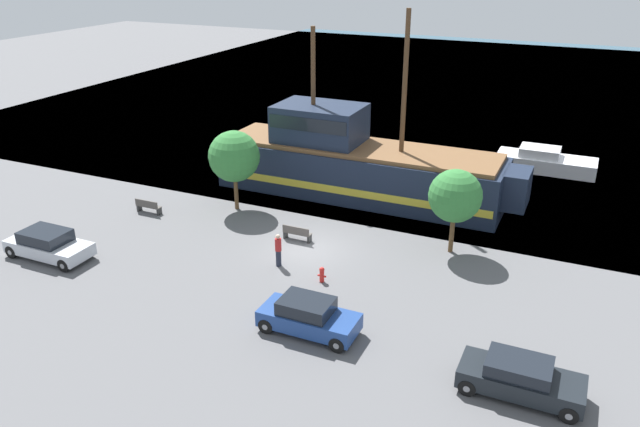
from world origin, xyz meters
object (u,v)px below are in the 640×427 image
(pedestrian_walking_near, at_px, (278,250))
(parked_car_curb_mid, at_px, (308,316))
(bench_promenade_west, at_px, (148,206))
(fire_hydrant, at_px, (322,274))
(bench_promenade_east, at_px, (297,233))
(moored_boat_dockside, at_px, (545,162))
(parked_car_curb_rear, at_px, (48,244))
(pirate_ship, at_px, (355,164))
(parked_car_curb_front, at_px, (520,378))

(pedestrian_walking_near, bearing_deg, parked_car_curb_mid, -50.29)
(pedestrian_walking_near, bearing_deg, bench_promenade_west, 165.34)
(fire_hydrant, height_order, bench_promenade_east, bench_promenade_east)
(moored_boat_dockside, relative_size, bench_promenade_east, 4.29)
(parked_car_curb_rear, bearing_deg, pirate_ship, 53.20)
(pirate_ship, xyz_separation_m, bench_promenade_east, (-0.33, -7.61, -1.61))
(pirate_ship, relative_size, bench_promenade_east, 12.36)
(pirate_ship, xyz_separation_m, parked_car_curb_mid, (3.93, -15.14, -1.31))
(pirate_ship, distance_m, bench_promenade_east, 7.79)
(parked_car_curb_rear, bearing_deg, moored_boat_dockside, 48.71)
(parked_car_curb_front, bearing_deg, pedestrian_walking_near, 157.70)
(parked_car_curb_rear, distance_m, bench_promenade_west, 6.72)
(parked_car_curb_mid, bearing_deg, moored_boat_dockside, 75.26)
(pedestrian_walking_near, bearing_deg, pirate_ship, 90.64)
(moored_boat_dockside, relative_size, parked_car_curb_rear, 1.50)
(parked_car_curb_front, distance_m, pedestrian_walking_near, 13.22)
(parked_car_curb_front, relative_size, pedestrian_walking_near, 2.50)
(pirate_ship, xyz_separation_m, parked_car_curb_front, (12.35, -15.57, -1.34))
(parked_car_curb_front, distance_m, parked_car_curb_rear, 23.26)
(parked_car_curb_mid, height_order, bench_promenade_west, parked_car_curb_mid)
(bench_promenade_east, bearing_deg, bench_promenade_west, -178.26)
(parked_car_curb_front, distance_m, parked_car_curb_mid, 8.43)
(pirate_ship, bearing_deg, parked_car_curb_rear, -126.80)
(moored_boat_dockside, bearing_deg, fire_hydrant, -110.36)
(parked_car_curb_mid, xyz_separation_m, parked_car_curb_rear, (-14.82, 0.57, -0.01))
(fire_hydrant, xyz_separation_m, pedestrian_walking_near, (-2.60, 0.57, 0.46))
(parked_car_curb_front, relative_size, bench_promenade_west, 2.69)
(parked_car_curb_rear, relative_size, pedestrian_walking_near, 2.61)
(pirate_ship, relative_size, moored_boat_dockside, 2.88)
(bench_promenade_east, bearing_deg, moored_boat_dockside, 58.12)
(bench_promenade_east, bearing_deg, parked_car_curb_front, -32.10)
(parked_car_curb_front, distance_m, bench_promenade_west, 23.63)
(moored_boat_dockside, distance_m, bench_promenade_east, 20.47)
(parked_car_curb_rear, height_order, bench_promenade_west, parked_car_curb_rear)
(parked_car_curb_rear, distance_m, fire_hydrant, 14.05)
(parked_car_curb_rear, bearing_deg, parked_car_curb_front, -2.48)
(moored_boat_dockside, height_order, parked_car_curb_rear, moored_boat_dockside)
(parked_car_curb_rear, distance_m, pedestrian_walking_near, 11.72)
(parked_car_curb_front, bearing_deg, moored_boat_dockside, 94.22)
(moored_boat_dockside, bearing_deg, pedestrian_walking_near, -117.01)
(moored_boat_dockside, distance_m, parked_car_curb_rear, 32.39)
(moored_boat_dockside, bearing_deg, pirate_ship, -136.99)
(pirate_ship, xyz_separation_m, bench_promenade_west, (-10.00, -7.90, -1.61))
(bench_promenade_east, xyz_separation_m, pedestrian_walking_near, (0.45, -2.94, 0.44))
(moored_boat_dockside, distance_m, pedestrian_walking_near, 22.81)
(parked_car_curb_front, xyz_separation_m, pedestrian_walking_near, (-12.23, 5.02, 0.17))
(parked_car_curb_front, height_order, pedestrian_walking_near, pedestrian_walking_near)
(pirate_ship, relative_size, parked_car_curb_mid, 4.72)
(parked_car_curb_front, distance_m, bench_promenade_east, 14.97)
(moored_boat_dockside, distance_m, fire_hydrant, 22.29)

